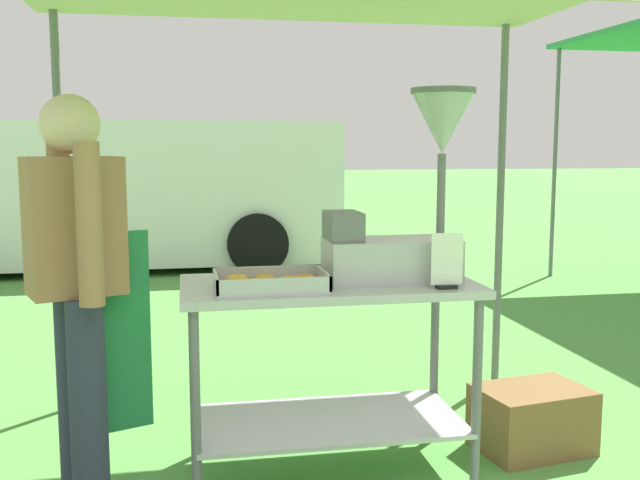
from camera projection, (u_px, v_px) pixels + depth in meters
name	position (u px, v px, depth m)	size (l,w,h in m)	color
ground_plane	(238.00, 282.00, 7.70)	(70.00, 70.00, 0.00)	#519342
donut_cart	(328.00, 336.00, 3.14)	(1.24, 0.62, 0.85)	#B7B7BC
donut_tray	(269.00, 284.00, 2.94)	(0.45, 0.30, 0.07)	#B7B7BC
donut_fryer	(407.00, 206.00, 3.12)	(0.64, 0.28, 0.82)	#B7B7BC
menu_sign	(447.00, 265.00, 2.95)	(0.13, 0.05, 0.23)	black
vendor	(78.00, 283.00, 2.78)	(0.46, 0.53, 1.61)	#2D3347
supply_crate	(532.00, 419.00, 3.42)	(0.55, 0.43, 0.30)	brown
van_white	(115.00, 192.00, 8.69)	(5.22, 2.12, 1.69)	white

